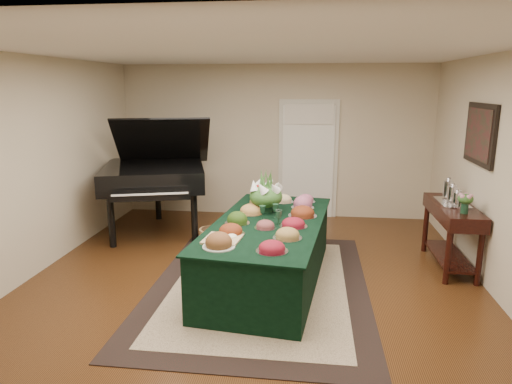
# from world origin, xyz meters

# --- Properties ---
(ground) EXTENTS (6.00, 6.00, 0.00)m
(ground) POSITION_xyz_m (0.00, 0.00, 0.00)
(ground) COLOR black
(ground) RESTS_ON ground
(area_rug) EXTENTS (2.53, 3.54, 0.01)m
(area_rug) POSITION_xyz_m (0.10, -0.12, 0.01)
(area_rug) COLOR black
(area_rug) RESTS_ON ground
(kitchen_doorway) EXTENTS (1.05, 0.07, 2.10)m
(kitchen_doorway) POSITION_xyz_m (0.60, 2.97, 1.02)
(kitchen_doorway) COLOR beige
(kitchen_doorway) RESTS_ON ground
(buffet_table) EXTENTS (1.52, 2.75, 0.76)m
(buffet_table) POSITION_xyz_m (0.19, 0.02, 0.38)
(buffet_table) COLOR black
(buffet_table) RESTS_ON ground
(food_platters) EXTENTS (1.15, 2.30, 0.13)m
(food_platters) POSITION_xyz_m (0.19, 0.08, 0.81)
(food_platters) COLOR silver
(food_platters) RESTS_ON buffet_table
(cutting_board) EXTENTS (0.41, 0.41, 0.10)m
(cutting_board) POSITION_xyz_m (-0.23, -0.67, 0.79)
(cutting_board) COLOR tan
(cutting_board) RESTS_ON buffet_table
(green_goblets) EXTENTS (0.29, 0.36, 0.18)m
(green_goblets) POSITION_xyz_m (0.25, 0.03, 0.85)
(green_goblets) COLOR #153522
(green_goblets) RESTS_ON buffet_table
(floral_centerpiece) EXTENTS (0.44, 0.44, 0.44)m
(floral_centerpiece) POSITION_xyz_m (0.11, 0.45, 1.02)
(floral_centerpiece) COLOR #153522
(floral_centerpiece) RESTS_ON buffet_table
(grand_piano) EXTENTS (1.95, 2.16, 1.87)m
(grand_piano) POSITION_xyz_m (-1.81, 1.74, 0.95)
(grand_piano) COLOR black
(grand_piano) RESTS_ON ground
(wicker_basket) EXTENTS (0.41, 0.41, 0.25)m
(wicker_basket) POSITION_xyz_m (-0.76, 1.20, 0.13)
(wicker_basket) COLOR #9F7340
(wicker_basket) RESTS_ON ground
(mahogany_sideboard) EXTENTS (0.45, 1.33, 0.85)m
(mahogany_sideboard) POSITION_xyz_m (2.50, 0.78, 0.65)
(mahogany_sideboard) COLOR black
(mahogany_sideboard) RESTS_ON ground
(tea_service) EXTENTS (0.34, 0.74, 0.30)m
(tea_service) POSITION_xyz_m (2.50, 0.83, 0.96)
(tea_service) COLOR silver
(tea_service) RESTS_ON mahogany_sideboard
(pink_bouquet) EXTENTS (0.20, 0.20, 0.25)m
(pink_bouquet) POSITION_xyz_m (2.50, 0.37, 1.01)
(pink_bouquet) COLOR #153522
(pink_bouquet) RESTS_ON mahogany_sideboard
(wall_painting) EXTENTS (0.05, 0.95, 0.75)m
(wall_painting) POSITION_xyz_m (2.72, 0.78, 1.75)
(wall_painting) COLOR black
(wall_painting) RESTS_ON ground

